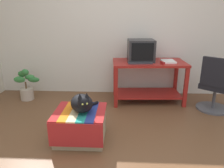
% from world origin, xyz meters
% --- Properties ---
extents(ground_plane, '(14.00, 14.00, 0.00)m').
position_xyz_m(ground_plane, '(0.00, 0.00, 0.00)').
color(ground_plane, brown).
extents(back_wall, '(8.00, 0.10, 2.60)m').
position_xyz_m(back_wall, '(0.00, 2.05, 1.30)').
color(back_wall, silver).
rests_on(back_wall, ground_plane).
extents(desk, '(1.27, 0.73, 0.72)m').
position_xyz_m(desk, '(0.53, 1.60, 0.49)').
color(desk, maroon).
rests_on(desk, ground_plane).
extents(tv_monitor, '(0.46, 0.43, 0.37)m').
position_xyz_m(tv_monitor, '(0.38, 1.64, 0.90)').
color(tv_monitor, '#28282B').
rests_on(tv_monitor, desk).
extents(keyboard, '(0.41, 0.19, 0.02)m').
position_xyz_m(keyboard, '(0.36, 1.44, 0.73)').
color(keyboard, '#333338').
rests_on(keyboard, desk).
extents(book, '(0.23, 0.29, 0.03)m').
position_xyz_m(book, '(0.85, 1.57, 0.74)').
color(book, white).
rests_on(book, desk).
extents(ottoman_with_blanket, '(0.62, 0.59, 0.38)m').
position_xyz_m(ottoman_with_blanket, '(-0.44, 0.29, 0.19)').
color(ottoman_with_blanket, tan).
rests_on(ottoman_with_blanket, ground_plane).
extents(cat, '(0.37, 0.45, 0.28)m').
position_xyz_m(cat, '(-0.40, 0.28, 0.49)').
color(cat, black).
rests_on(cat, ottoman_with_blanket).
extents(potted_plant, '(0.44, 0.31, 0.60)m').
position_xyz_m(potted_plant, '(-1.67, 1.55, 0.24)').
color(potted_plant, '#B7A893').
rests_on(potted_plant, ground_plane).
extents(office_chair, '(0.59, 0.59, 0.89)m').
position_xyz_m(office_chair, '(1.54, 1.23, 0.39)').
color(office_chair, '#4C4C51').
rests_on(office_chair, ground_plane).
extents(stapler, '(0.07, 0.12, 0.04)m').
position_xyz_m(stapler, '(0.72, 1.42, 0.74)').
color(stapler, '#A31E1E').
rests_on(stapler, desk).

